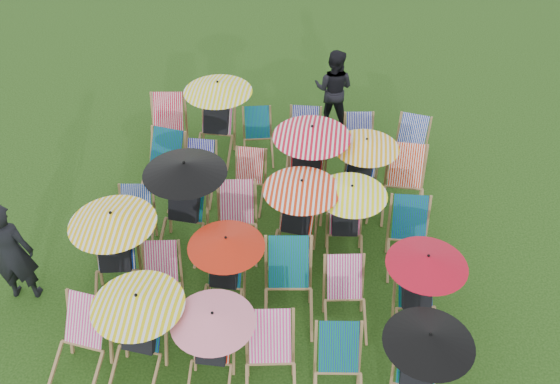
# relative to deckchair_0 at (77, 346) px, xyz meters

# --- Properties ---
(ground) EXTENTS (100.00, 100.00, 0.00)m
(ground) POSITION_rel_deckchair_0_xyz_m (2.01, 2.29, -0.47)
(ground) COLOR black
(ground) RESTS_ON ground
(deckchair_0) EXTENTS (0.76, 0.96, 0.95)m
(deckchair_0) POSITION_rel_deckchair_0_xyz_m (0.00, 0.00, 0.00)
(deckchair_0) COLOR olive
(deckchair_0) RESTS_ON ground
(deckchair_1) EXTENTS (1.08, 1.15, 1.29)m
(deckchair_1) POSITION_rel_deckchair_0_xyz_m (0.73, 0.10, 0.21)
(deckchair_1) COLOR olive
(deckchair_1) RESTS_ON ground
(deckchair_2) EXTENTS (0.98, 1.02, 1.17)m
(deckchair_2) POSITION_rel_deckchair_0_xyz_m (1.63, 0.05, 0.14)
(deckchair_2) COLOR olive
(deckchair_2) RESTS_ON ground
(deckchair_3) EXTENTS (0.75, 0.96, 0.96)m
(deckchair_3) POSITION_rel_deckchair_0_xyz_m (2.34, 0.01, 0.00)
(deckchair_3) COLOR olive
(deckchair_3) RESTS_ON ground
(deckchair_4) EXTENTS (0.68, 0.89, 0.90)m
(deckchair_4) POSITION_rel_deckchair_0_xyz_m (3.14, -0.00, -0.02)
(deckchair_4) COLOR olive
(deckchair_4) RESTS_ON ground
(deckchair_5) EXTENTS (1.02, 1.05, 1.20)m
(deckchair_5) POSITION_rel_deckchair_0_xyz_m (4.04, 0.02, 0.16)
(deckchair_5) COLOR olive
(deckchair_5) RESTS_ON ground
(deckchair_6) EXTENTS (1.15, 1.25, 1.36)m
(deckchair_6) POSITION_rel_deckchair_0_xyz_m (0.06, 1.32, 0.24)
(deckchair_6) COLOR olive
(deckchair_6) RESTS_ON ground
(deckchair_7) EXTENTS (0.67, 0.85, 0.85)m
(deckchair_7) POSITION_rel_deckchair_0_xyz_m (0.71, 1.15, -0.05)
(deckchair_7) COLOR olive
(deckchair_7) RESTS_ON ground
(deckchair_8) EXTENTS (1.00, 1.04, 1.19)m
(deckchair_8) POSITION_rel_deckchair_0_xyz_m (1.56, 1.24, 0.15)
(deckchair_8) COLOR olive
(deckchair_8) RESTS_ON ground
(deckchair_9) EXTENTS (0.78, 1.01, 1.02)m
(deckchair_9) POSITION_rel_deckchair_0_xyz_m (2.42, 1.18, 0.04)
(deckchair_9) COLOR olive
(deckchair_9) RESTS_ON ground
(deckchair_10) EXTENTS (0.69, 0.88, 0.87)m
(deckchair_10) POSITION_rel_deckchair_0_xyz_m (3.17, 1.14, -0.04)
(deckchair_10) COLOR olive
(deckchair_10) RESTS_ON ground
(deckchair_11) EXTENTS (1.02, 1.11, 1.21)m
(deckchair_11) POSITION_rel_deckchair_0_xyz_m (4.10, 1.19, 0.17)
(deckchair_11) COLOR olive
(deckchair_11) RESTS_ON ground
(deckchair_12) EXTENTS (0.64, 0.84, 0.85)m
(deckchair_12) POSITION_rel_deckchair_0_xyz_m (0.02, 2.26, -0.05)
(deckchair_12) COLOR olive
(deckchair_12) RESTS_ON ground
(deckchair_13) EXTENTS (1.20, 1.27, 1.43)m
(deckchair_13) POSITION_rel_deckchair_0_xyz_m (0.74, 2.40, 0.28)
(deckchair_13) COLOR olive
(deckchair_13) RESTS_ON ground
(deckchair_14) EXTENTS (0.74, 0.95, 0.95)m
(deckchair_14) POSITION_rel_deckchair_0_xyz_m (1.53, 2.37, 0.00)
(deckchair_14) COLOR olive
(deckchair_14) RESTS_ON ground
(deckchair_15) EXTENTS (1.09, 1.16, 1.30)m
(deckchair_15) POSITION_rel_deckchair_0_xyz_m (2.40, 2.36, 0.21)
(deckchair_15) COLOR olive
(deckchair_15) RESTS_ON ground
(deckchair_16) EXTENTS (1.02, 1.09, 1.21)m
(deckchair_16) POSITION_rel_deckchair_0_xyz_m (3.13, 2.43, 0.17)
(deckchair_16) COLOR olive
(deckchair_16) RESTS_ON ground
(deckchair_17) EXTENTS (0.65, 0.89, 0.94)m
(deckchair_17) POSITION_rel_deckchair_0_xyz_m (4.03, 2.33, -0.00)
(deckchair_17) COLOR olive
(deckchair_17) RESTS_ON ground
(deckchair_18) EXTENTS (0.81, 1.02, 1.00)m
(deckchair_18) POSITION_rel_deckchair_0_xyz_m (0.08, 3.48, 0.02)
(deckchair_18) COLOR olive
(deckchair_18) RESTS_ON ground
(deckchair_19) EXTENTS (0.57, 0.79, 0.85)m
(deckchair_19) POSITION_rel_deckchair_0_xyz_m (0.69, 3.52, -0.05)
(deckchair_19) COLOR olive
(deckchair_19) RESTS_ON ground
(deckchair_20) EXTENTS (0.57, 0.78, 0.83)m
(deckchair_20) POSITION_rel_deckchair_0_xyz_m (1.53, 3.42, -0.06)
(deckchair_20) COLOR olive
(deckchair_20) RESTS_ON ground
(deckchair_21) EXTENTS (1.20, 1.25, 1.43)m
(deckchair_21) POSITION_rel_deckchair_0_xyz_m (2.46, 3.49, 0.28)
(deckchair_21) COLOR olive
(deckchair_21) RESTS_ON ground
(deckchair_22) EXTENTS (1.03, 1.09, 1.22)m
(deckchair_22) POSITION_rel_deckchair_0_xyz_m (3.29, 3.58, 0.17)
(deckchair_22) COLOR olive
(deckchair_22) RESTS_ON ground
(deckchair_23) EXTENTS (0.70, 0.95, 1.01)m
(deckchair_23) POSITION_rel_deckchair_0_xyz_m (4.00, 3.50, 0.03)
(deckchair_23) COLOR olive
(deckchair_23) RESTS_ON ground
(deckchair_24) EXTENTS (0.78, 1.00, 1.01)m
(deckchair_24) POSITION_rel_deckchair_0_xyz_m (-0.08, 4.57, 0.03)
(deckchair_24) COLOR olive
(deckchair_24) RESTS_ON ground
(deckchair_25) EXTENTS (1.17, 1.22, 1.39)m
(deckchair_25) POSITION_rel_deckchair_0_xyz_m (0.77, 4.69, 0.26)
(deckchair_25) COLOR olive
(deckchair_25) RESTS_ON ground
(deckchair_26) EXTENTS (0.68, 0.85, 0.82)m
(deckchair_26) POSITION_rel_deckchair_0_xyz_m (1.51, 4.67, -0.06)
(deckchair_26) COLOR olive
(deckchair_26) RESTS_ON ground
(deckchair_27) EXTENTS (0.60, 0.84, 0.89)m
(deckchair_27) POSITION_rel_deckchair_0_xyz_m (2.32, 4.63, -0.03)
(deckchair_27) COLOR olive
(deckchair_27) RESTS_ON ground
(deckchair_28) EXTENTS (0.65, 0.84, 0.84)m
(deckchair_28) POSITION_rel_deckchair_0_xyz_m (3.29, 4.66, -0.05)
(deckchair_28) COLOR olive
(deckchair_28) RESTS_ON ground
(deckchair_29) EXTENTS (0.73, 0.91, 0.88)m
(deckchair_29) POSITION_rel_deckchair_0_xyz_m (4.13, 4.62, -0.03)
(deckchair_29) COLOR olive
(deckchair_29) RESTS_ON ground
(person_left) EXTENTS (0.64, 0.47, 1.63)m
(person_left) POSITION_rel_deckchair_0_xyz_m (-1.25, 1.10, 0.34)
(person_left) COLOR black
(person_left) RESTS_ON ground
(person_rear) EXTENTS (0.86, 0.73, 1.55)m
(person_rear) POSITION_rel_deckchair_0_xyz_m (2.75, 5.86, 0.30)
(person_rear) COLOR black
(person_rear) RESTS_ON ground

